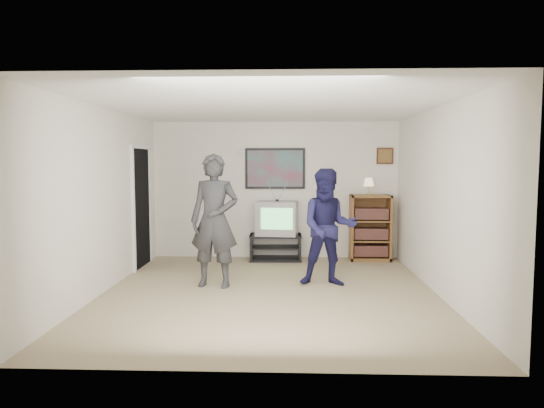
# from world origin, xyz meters

# --- Properties ---
(room_shell) EXTENTS (4.51, 5.00, 2.51)m
(room_shell) POSITION_xyz_m (0.00, 0.35, 1.25)
(room_shell) COLOR #8B7B58
(room_shell) RESTS_ON ground
(media_stand) EXTENTS (0.94, 0.53, 0.46)m
(media_stand) POSITION_xyz_m (0.02, 2.23, 0.23)
(media_stand) COLOR black
(media_stand) RESTS_ON room_shell
(crt_television) EXTENTS (0.77, 0.67, 0.60)m
(crt_television) POSITION_xyz_m (0.05, 2.23, 0.77)
(crt_television) COLOR gray
(crt_television) RESTS_ON media_stand
(bookshelf) EXTENTS (0.72, 0.41, 1.18)m
(bookshelf) POSITION_xyz_m (1.72, 2.28, 0.59)
(bookshelf) COLOR brown
(bookshelf) RESTS_ON room_shell
(table_lamp) EXTENTS (0.19, 0.19, 0.31)m
(table_lamp) POSITION_xyz_m (1.68, 2.24, 1.33)
(table_lamp) COLOR #F6EEBA
(table_lamp) RESTS_ON bookshelf
(person_tall) EXTENTS (0.74, 0.54, 1.89)m
(person_tall) POSITION_xyz_m (-0.79, 0.33, 0.94)
(person_tall) COLOR #2B2B2D
(person_tall) RESTS_ON room_shell
(person_short) EXTENTS (0.83, 0.65, 1.68)m
(person_short) POSITION_xyz_m (0.82, 0.44, 0.84)
(person_short) COLOR #18163D
(person_short) RESTS_ON room_shell
(controller_left) EXTENTS (0.07, 0.12, 0.03)m
(controller_left) POSITION_xyz_m (-0.83, 0.52, 1.19)
(controller_left) COLOR white
(controller_left) RESTS_ON person_tall
(controller_right) EXTENTS (0.07, 0.14, 0.04)m
(controller_right) POSITION_xyz_m (0.84, 0.68, 0.99)
(controller_right) COLOR white
(controller_right) RESTS_ON person_short
(poster) EXTENTS (1.10, 0.03, 0.75)m
(poster) POSITION_xyz_m (0.00, 2.48, 1.65)
(poster) COLOR black
(poster) RESTS_ON room_shell
(air_vent) EXTENTS (0.28, 0.02, 0.14)m
(air_vent) POSITION_xyz_m (-0.55, 2.48, 1.95)
(air_vent) COLOR white
(air_vent) RESTS_ON room_shell
(small_picture) EXTENTS (0.30, 0.03, 0.30)m
(small_picture) POSITION_xyz_m (2.00, 2.48, 1.88)
(small_picture) COLOR #341910
(small_picture) RESTS_ON room_shell
(doorway) EXTENTS (0.03, 0.85, 2.00)m
(doorway) POSITION_xyz_m (-2.23, 1.60, 1.00)
(doorway) COLOR black
(doorway) RESTS_ON room_shell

